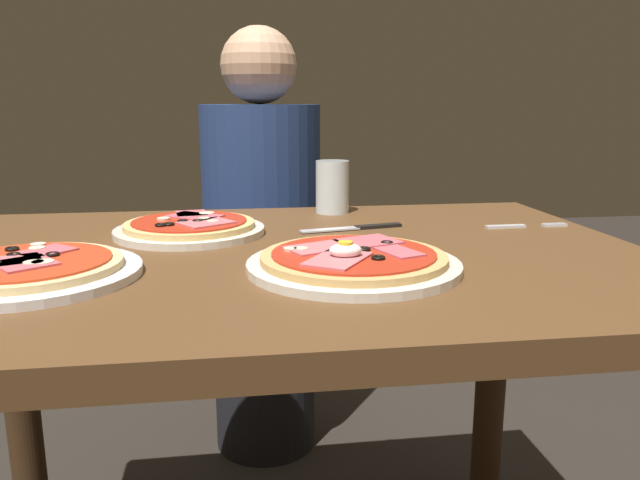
# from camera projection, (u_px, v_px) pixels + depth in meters

# --- Properties ---
(dining_table) EXTENTS (1.16, 0.81, 0.76)m
(dining_table) POSITION_uv_depth(u_px,v_px,m) (279.00, 327.00, 0.99)
(dining_table) COLOR brown
(dining_table) RESTS_ON ground
(pizza_foreground) EXTENTS (0.30, 0.30, 0.05)m
(pizza_foreground) POSITION_uv_depth(u_px,v_px,m) (353.00, 261.00, 0.86)
(pizza_foreground) COLOR silver
(pizza_foreground) RESTS_ON dining_table
(pizza_across_left) EXTENTS (0.26, 0.26, 0.03)m
(pizza_across_left) POSITION_uv_depth(u_px,v_px,m) (190.00, 228.00, 1.09)
(pizza_across_left) COLOR silver
(pizza_across_left) RESTS_ON dining_table
(pizza_across_right) EXTENTS (0.29, 0.29, 0.03)m
(pizza_across_right) POSITION_uv_depth(u_px,v_px,m) (28.00, 270.00, 0.82)
(pizza_across_right) COLOR white
(pizza_across_right) RESTS_ON dining_table
(water_glass_near) EXTENTS (0.07, 0.07, 0.11)m
(water_glass_near) POSITION_uv_depth(u_px,v_px,m) (332.00, 190.00, 1.29)
(water_glass_near) COLOR silver
(water_glass_near) RESTS_ON dining_table
(fork) EXTENTS (0.16, 0.02, 0.00)m
(fork) POSITION_uv_depth(u_px,v_px,m) (520.00, 226.00, 1.15)
(fork) COLOR silver
(fork) RESTS_ON dining_table
(knife) EXTENTS (0.19, 0.06, 0.01)m
(knife) POSITION_uv_depth(u_px,v_px,m) (359.00, 228.00, 1.13)
(knife) COLOR silver
(knife) RESTS_ON dining_table
(diner_person) EXTENTS (0.32, 0.32, 1.18)m
(diner_person) POSITION_uv_depth(u_px,v_px,m) (263.00, 258.00, 1.73)
(diner_person) COLOR black
(diner_person) RESTS_ON ground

